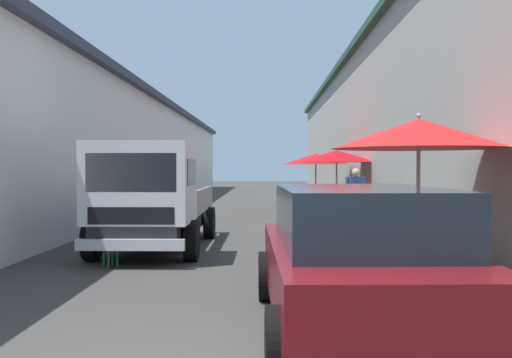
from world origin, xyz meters
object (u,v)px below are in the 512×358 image
at_px(hatchback_car, 358,259).
at_px(delivery_truck, 150,199).
at_px(fruit_stall_near_left, 418,150).
at_px(vendor_by_crates, 356,194).
at_px(parked_scooter, 323,209).
at_px(fruit_stall_far_right, 337,163).
at_px(plastic_stool, 110,247).
at_px(fruit_stall_near_right, 315,165).

bearing_deg(hatchback_car, delivery_truck, 32.71).
xyz_separation_m(fruit_stall_near_left, vendor_by_crates, (6.60, -0.18, -0.97)).
relative_size(hatchback_car, parked_scooter, 2.40).
xyz_separation_m(vendor_by_crates, parked_scooter, (1.09, 0.75, -0.48)).
height_order(fruit_stall_near_left, parked_scooter, fruit_stall_near_left).
bearing_deg(fruit_stall_far_right, delivery_truck, 150.83).
distance_m(fruit_stall_near_left, plastic_stool, 5.12).
height_order(fruit_stall_near_left, vendor_by_crates, fruit_stall_near_left).
relative_size(delivery_truck, vendor_by_crates, 3.07).
height_order(fruit_stall_near_left, hatchback_car, fruit_stall_near_left).
bearing_deg(delivery_truck, fruit_stall_near_left, -117.91).
distance_m(fruit_stall_near_left, fruit_stall_far_right, 10.45).
bearing_deg(vendor_by_crates, plastic_stool, 138.19).
bearing_deg(fruit_stall_near_right, fruit_stall_far_right, -171.47).
bearing_deg(plastic_stool, parked_scooter, -32.34).
xyz_separation_m(fruit_stall_near_right, delivery_truck, (-11.23, 4.08, -0.66)).
bearing_deg(fruit_stall_near_left, fruit_stall_near_right, 1.16).
height_order(fruit_stall_far_right, plastic_stool, fruit_stall_far_right).
height_order(delivery_truck, vendor_by_crates, delivery_truck).
bearing_deg(fruit_stall_near_left, delivery_truck, 62.09).
height_order(hatchback_car, delivery_truck, delivery_truck).
relative_size(fruit_stall_near_right, hatchback_car, 0.66).
bearing_deg(delivery_truck, fruit_stall_far_right, -29.17).
xyz_separation_m(fruit_stall_near_right, vendor_by_crates, (-6.93, -0.45, -0.78)).
height_order(delivery_truck, plastic_stool, delivery_truck).
height_order(hatchback_car, plastic_stool, hatchback_car).
bearing_deg(hatchback_car, fruit_stall_near_left, -26.89).
bearing_deg(fruit_stall_far_right, fruit_stall_near_right, 8.53).
distance_m(parked_scooter, plastic_stool, 7.82).
bearing_deg(hatchback_car, plastic_stool, 44.15).
height_order(fruit_stall_near_right, vendor_by_crates, fruit_stall_near_right).
relative_size(fruit_stall_far_right, delivery_truck, 0.55).
relative_size(hatchback_car, plastic_stool, 9.11).
distance_m(hatchback_car, vendor_by_crates, 9.22).
height_order(fruit_stall_near_right, parked_scooter, fruit_stall_near_right).
relative_size(parked_scooter, plastic_stool, 3.80).
distance_m(hatchback_car, parked_scooter, 10.22).
bearing_deg(fruit_stall_near_left, plastic_stool, 77.09).
bearing_deg(fruit_stall_near_right, delivery_truck, 160.02).
xyz_separation_m(delivery_truck, vendor_by_crates, (4.30, -4.53, -0.12)).
bearing_deg(parked_scooter, fruit_stall_near_left, -175.73).
bearing_deg(fruit_stall_far_right, parked_scooter, 164.53).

